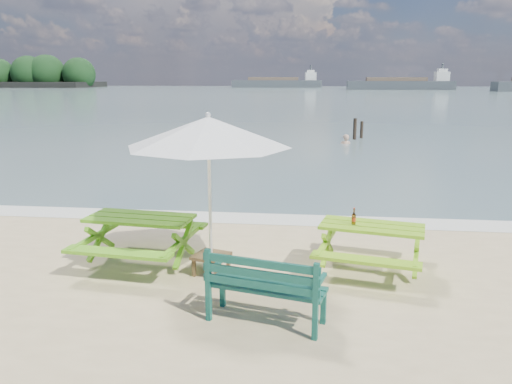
# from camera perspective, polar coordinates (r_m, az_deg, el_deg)

# --- Properties ---
(sea) EXTENTS (300.00, 300.00, 0.00)m
(sea) POSITION_cam_1_polar(r_m,az_deg,el_deg) (91.28, 5.89, 11.02)
(sea) COLOR slate
(sea) RESTS_ON ground
(foam_strip) EXTENTS (22.00, 0.90, 0.01)m
(foam_strip) POSITION_cam_1_polar(r_m,az_deg,el_deg) (11.33, 0.01, -3.05)
(foam_strip) COLOR silver
(foam_strip) RESTS_ON ground
(picnic_table_left) EXTENTS (1.96, 2.14, 0.84)m
(picnic_table_left) POSITION_cam_1_polar(r_m,az_deg,el_deg) (8.79, -13.00, -5.49)
(picnic_table_left) COLOR #559E17
(picnic_table_left) RESTS_ON ground
(picnic_table_right) EXTENTS (2.01, 2.15, 0.79)m
(picnic_table_right) POSITION_cam_1_polar(r_m,az_deg,el_deg) (8.50, 12.98, -6.34)
(picnic_table_right) COLOR #7AB41B
(picnic_table_right) RESTS_ON ground
(park_bench) EXTENTS (1.62, 0.88, 0.95)m
(park_bench) POSITION_cam_1_polar(r_m,az_deg,el_deg) (6.67, 1.13, -12.33)
(park_bench) COLOR #104439
(park_bench) RESTS_ON ground
(side_table) EXTENTS (0.65, 0.65, 0.34)m
(side_table) POSITION_cam_1_polar(r_m,az_deg,el_deg) (8.24, -5.13, -8.16)
(side_table) COLOR brown
(side_table) RESTS_ON ground
(patio_umbrella) EXTENTS (3.24, 3.24, 2.56)m
(patio_umbrella) POSITION_cam_1_polar(r_m,az_deg,el_deg) (7.73, -5.45, 6.86)
(patio_umbrella) COLOR silver
(patio_umbrella) RESTS_ON ground
(beer_bottle) EXTENTS (0.07, 0.07, 0.27)m
(beer_bottle) POSITION_cam_1_polar(r_m,az_deg,el_deg) (8.33, 11.11, -3.04)
(beer_bottle) COLOR brown
(beer_bottle) RESTS_ON picnic_table_right
(swimmer) EXTENTS (0.62, 0.42, 1.67)m
(swimmer) POSITION_cam_1_polar(r_m,az_deg,el_deg) (24.57, 10.15, 4.59)
(swimmer) COLOR tan
(swimmer) RESTS_ON ground
(mooring_pilings) EXTENTS (0.57, 0.77, 1.28)m
(mooring_pilings) POSITION_cam_1_polar(r_m,az_deg,el_deg) (26.41, 11.52, 6.82)
(mooring_pilings) COLOR black
(mooring_pilings) RESTS_ON ground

